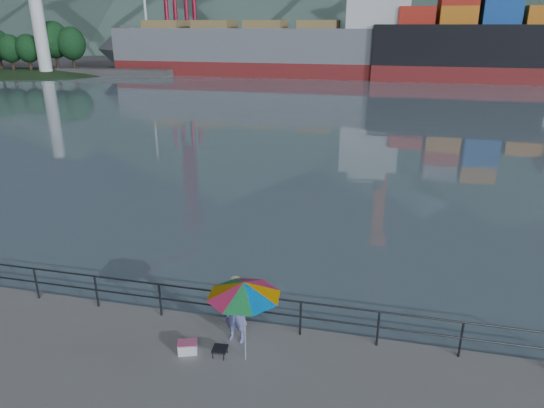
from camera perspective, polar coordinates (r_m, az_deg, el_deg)
The scene contains 10 objects.
harbor_water at distance 139.36m, azimuth 11.71°, elevation 16.93°, with size 500.00×280.00×0.00m, color slate.
far_dock at distance 102.49m, azimuth 16.68°, elevation 15.36°, with size 200.00×40.00×0.40m, color #514F4C.
guardrail at distance 13.83m, azimuth -9.22°, elevation -11.50°, with size 22.00×0.06×1.03m.
lighthouse_islet at distance 93.12m, azimuth -27.63°, elevation 13.66°, with size 48.00×26.40×19.20m.
fisherman at distance 12.75m, azimuth -4.22°, elevation -12.56°, with size 0.62×0.40×1.69m, color navy.
beach_umbrella at distance 11.46m, azimuth -3.32°, elevation -9.95°, with size 2.21×2.21×2.17m.
folding_stool at distance 12.66m, azimuth -6.13°, elevation -16.90°, with size 0.39×0.39×0.24m.
cooler_bag at distance 12.87m, azimuth -9.89°, elevation -16.33°, with size 0.47×0.32×0.27m, color silver.
fishing_rod at distance 13.84m, azimuth -3.92°, elevation -13.79°, with size 0.02×0.02×1.95m, color black.
bulk_carrier at distance 81.24m, azimuth 1.40°, elevation 17.94°, with size 51.38×8.89×14.50m.
Camera 1 is at (4.75, -9.06, 7.79)m, focal length 32.00 mm.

